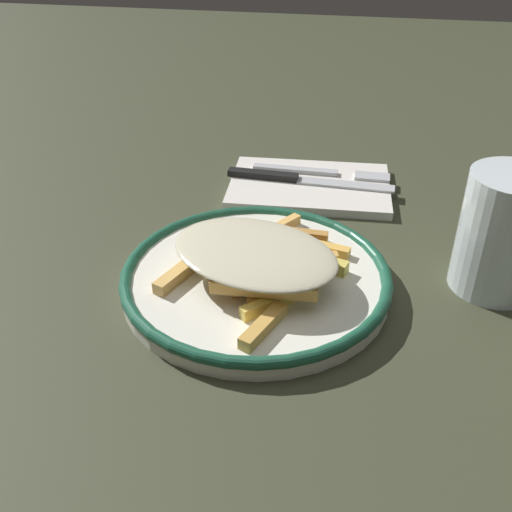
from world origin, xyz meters
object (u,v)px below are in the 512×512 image
(fork, at_px, (322,172))
(knife, at_px, (295,179))
(fries_heap, at_px, (259,258))
(plate, at_px, (256,278))
(water_glass, at_px, (504,233))
(napkin, at_px, (309,186))

(fork, height_order, knife, knife)
(fries_heap, height_order, knife, fries_heap)
(plate, bearing_deg, water_glass, 101.77)
(fork, bearing_deg, fries_heap, -8.31)
(plate, bearing_deg, knife, 177.77)
(fries_heap, height_order, napkin, fries_heap)
(napkin, bearing_deg, plate, -7.16)
(fries_heap, relative_size, fork, 1.24)
(napkin, bearing_deg, knife, -92.12)
(napkin, bearing_deg, fries_heap, -6.22)
(fork, bearing_deg, napkin, -23.67)
(plate, relative_size, napkin, 1.30)
(napkin, xyz_separation_m, water_glass, (0.17, 0.20, 0.05))
(plate, bearing_deg, napkin, 172.84)
(napkin, height_order, fork, fork)
(plate, xyz_separation_m, fries_heap, (0.00, 0.00, 0.02))
(knife, relative_size, water_glass, 1.79)
(knife, bearing_deg, plate, -2.23)
(napkin, bearing_deg, fork, 156.33)
(plate, distance_m, fries_heap, 0.02)
(napkin, relative_size, fork, 1.13)
(plate, bearing_deg, fries_heap, 63.55)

